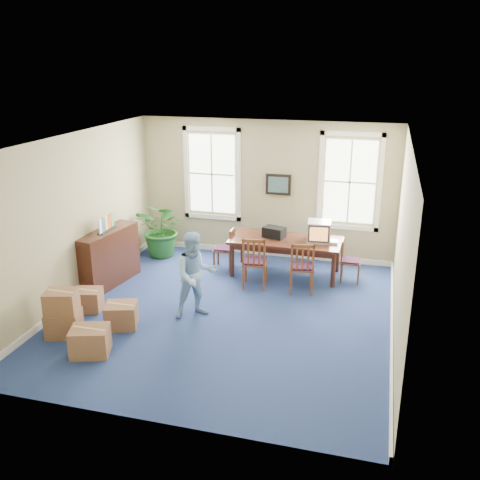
% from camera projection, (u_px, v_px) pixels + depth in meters
% --- Properties ---
extents(floor, '(6.50, 6.50, 0.00)m').
position_uv_depth(floor, '(226.00, 313.00, 9.94)').
color(floor, navy).
rests_on(floor, ground).
extents(ceiling, '(6.50, 6.50, 0.00)m').
position_uv_depth(ceiling, '(225.00, 140.00, 8.90)').
color(ceiling, white).
rests_on(ceiling, ground).
extents(wall_back, '(6.50, 0.00, 6.50)m').
position_uv_depth(wall_back, '(266.00, 190.00, 12.38)').
color(wall_back, tan).
rests_on(wall_back, ground).
extents(wall_front, '(6.50, 0.00, 6.50)m').
position_uv_depth(wall_front, '(148.00, 312.00, 6.45)').
color(wall_front, tan).
rests_on(wall_front, ground).
extents(wall_left, '(0.00, 6.50, 6.50)m').
position_uv_depth(wall_left, '(75.00, 219.00, 10.17)').
color(wall_left, tan).
rests_on(wall_left, ground).
extents(wall_right, '(0.00, 6.50, 6.50)m').
position_uv_depth(wall_right, '(402.00, 246.00, 8.67)').
color(wall_right, tan).
rests_on(wall_right, ground).
extents(baseboard_back, '(6.00, 0.04, 0.12)m').
position_uv_depth(baseboard_back, '(265.00, 252.00, 12.86)').
color(baseboard_back, white).
rests_on(baseboard_back, ground).
extents(baseboard_left, '(0.04, 6.50, 0.12)m').
position_uv_depth(baseboard_left, '(84.00, 293.00, 10.66)').
color(baseboard_left, white).
rests_on(baseboard_left, ground).
extents(baseboard_right, '(0.04, 6.50, 0.12)m').
position_uv_depth(baseboard_right, '(392.00, 331.00, 9.18)').
color(baseboard_right, white).
rests_on(baseboard_right, ground).
extents(window_left, '(1.40, 0.12, 2.20)m').
position_uv_depth(window_left, '(212.00, 174.00, 12.59)').
color(window_left, white).
rests_on(window_left, ground).
extents(window_right, '(1.40, 0.12, 2.20)m').
position_uv_depth(window_right, '(350.00, 182.00, 11.80)').
color(window_right, white).
rests_on(window_right, ground).
extents(wall_picture, '(0.58, 0.06, 0.48)m').
position_uv_depth(wall_picture, '(278.00, 185.00, 12.22)').
color(wall_picture, black).
rests_on(wall_picture, ground).
extents(conference_table, '(2.37, 1.08, 0.81)m').
position_uv_depth(conference_table, '(285.00, 257.00, 11.61)').
color(conference_table, '#3F1D13').
rests_on(conference_table, ground).
extents(crt_tv, '(0.53, 0.57, 0.44)m').
position_uv_depth(crt_tv, '(319.00, 231.00, 11.28)').
color(crt_tv, '#B7B7BC').
rests_on(crt_tv, conference_table).
extents(game_console, '(0.19, 0.22, 0.05)m').
position_uv_depth(game_console, '(334.00, 242.00, 11.22)').
color(game_console, white).
rests_on(game_console, conference_table).
extents(equipment_bag, '(0.52, 0.41, 0.23)m').
position_uv_depth(equipment_bag, '(274.00, 232.00, 11.56)').
color(equipment_bag, black).
rests_on(equipment_bag, conference_table).
extents(chair_near_left, '(0.55, 0.55, 1.10)m').
position_uv_depth(chair_near_left, '(255.00, 261.00, 10.95)').
color(chair_near_left, brown).
rests_on(chair_near_left, ground).
extents(chair_near_right, '(0.56, 0.56, 1.08)m').
position_uv_depth(chair_near_right, '(302.00, 266.00, 10.71)').
color(chair_near_right, brown).
rests_on(chair_near_right, ground).
extents(chair_end_left, '(0.44, 0.44, 0.93)m').
position_uv_depth(chair_end_left, '(224.00, 248.00, 11.94)').
color(chair_end_left, brown).
rests_on(chair_end_left, ground).
extents(chair_end_right, '(0.42, 0.42, 0.91)m').
position_uv_depth(chair_end_right, '(351.00, 261.00, 11.25)').
color(chair_end_right, brown).
rests_on(chair_end_right, ground).
extents(man, '(0.99, 0.94, 1.60)m').
position_uv_depth(man, '(195.00, 275.00, 9.60)').
color(man, '#8BB5E2').
rests_on(man, ground).
extents(credenza, '(0.69, 1.63, 1.24)m').
position_uv_depth(credenza, '(108.00, 256.00, 11.04)').
color(credenza, '#3F1D13').
rests_on(credenza, ground).
extents(brochure_rack, '(0.42, 0.74, 0.33)m').
position_uv_depth(brochure_rack, '(106.00, 219.00, 10.78)').
color(brochure_rack, '#99999E').
rests_on(brochure_rack, credenza).
extents(potted_plant, '(1.44, 1.33, 1.35)m').
position_uv_depth(potted_plant, '(163.00, 229.00, 12.59)').
color(potted_plant, '#1D561E').
rests_on(potted_plant, ground).
extents(cardboard_boxes, '(1.83, 1.83, 0.86)m').
position_uv_depth(cardboard_boxes, '(77.00, 311.00, 9.07)').
color(cardboard_boxes, '#926242').
rests_on(cardboard_boxes, ground).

